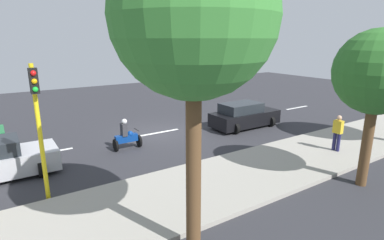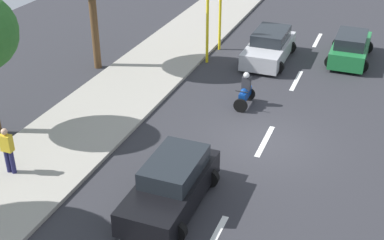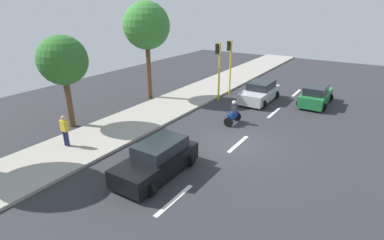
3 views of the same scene
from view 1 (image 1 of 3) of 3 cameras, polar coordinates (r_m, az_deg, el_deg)
name	(u,v)px [view 1 (image 1 of 3)]	position (r m, az deg, el deg)	size (l,w,h in m)	color
ground_plane	(160,133)	(17.76, -6.00, -2.48)	(40.00, 60.00, 0.10)	#2D2D33
sidewalk	(242,175)	(12.29, 9.35, -10.06)	(4.00, 60.00, 0.15)	#9E998E
lane_stripe_north	(46,153)	(16.09, -25.45, -5.53)	(0.20, 2.40, 0.01)	white
lane_stripe_mid	(160,132)	(17.74, -6.00, -2.30)	(0.20, 2.40, 0.01)	white
lane_stripe_south	(239,118)	(21.03, 8.68, 0.34)	(0.20, 2.40, 0.01)	white
lane_stripe_far_south	(297,108)	(25.34, 18.90, 2.17)	(0.20, 2.40, 0.01)	white
car_black	(244,116)	(18.80, 9.62, 0.78)	(2.19, 4.29, 1.52)	black
motorcycle	(127,136)	(15.18, -12.06, -3.00)	(0.60, 1.30, 1.53)	black
pedestrian_near_signal	(338,132)	(15.67, 25.40, -2.00)	(0.40, 0.24, 1.69)	#1E1E4C
traffic_light_corner	(38,115)	(10.59, -26.70, 0.83)	(0.49, 0.24, 4.50)	yellow
street_tree_north	(194,18)	(6.64, 0.32, 18.45)	(3.53, 3.53, 7.43)	brown
street_tree_south	(378,73)	(12.14, 31.20, 7.46)	(2.89, 2.89, 5.58)	brown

